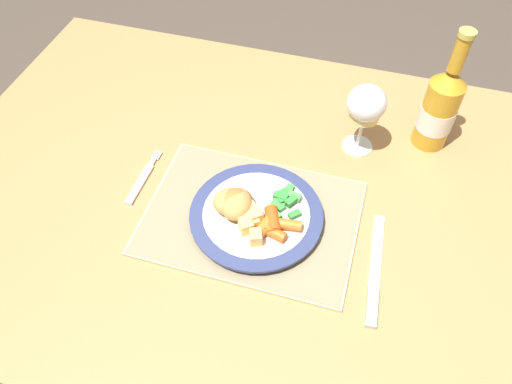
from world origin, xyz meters
TOP-DOWN VIEW (x-y plane):
  - ground_plane at (0.00, 0.00)m, footprint 6.00×6.00m
  - dining_table at (0.00, 0.00)m, footprint 1.35×0.87m
  - placemat at (-0.04, -0.06)m, footprint 0.37×0.27m
  - dinner_plate at (-0.03, -0.06)m, footprint 0.23×0.23m
  - breaded_croquettes at (-0.07, -0.07)m, footprint 0.09×0.08m
  - green_beans_pile at (0.01, -0.03)m, footprint 0.06×0.09m
  - glazed_carrots at (0.00, -0.09)m, footprint 0.08×0.06m
  - fork at (-0.27, -0.03)m, footprint 0.02×0.14m
  - table_knife at (0.18, -0.12)m, footprint 0.03×0.22m
  - wine_glass at (0.11, 0.17)m, footprint 0.07×0.07m
  - bottle at (0.25, 0.23)m, footprint 0.07×0.07m
  - roast_potatoes at (-0.03, -0.09)m, footprint 0.06×0.08m

SIDE VIEW (x-z plane):
  - ground_plane at x=0.00m, z-range 0.00..0.00m
  - dining_table at x=0.00m, z-range 0.28..1.02m
  - fork at x=-0.27m, z-range 0.74..0.75m
  - table_knife at x=0.18m, z-range 0.74..0.75m
  - placemat at x=-0.04m, z-range 0.74..0.75m
  - dinner_plate at x=-0.03m, z-range 0.75..0.77m
  - green_beans_pile at x=0.01m, z-range 0.76..0.78m
  - glazed_carrots at x=0.00m, z-range 0.76..0.79m
  - roast_potatoes at x=-0.03m, z-range 0.77..0.79m
  - breaded_croquettes at x=-0.07m, z-range 0.76..0.81m
  - bottle at x=0.25m, z-range 0.70..0.96m
  - wine_glass at x=0.11m, z-range 0.77..0.92m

